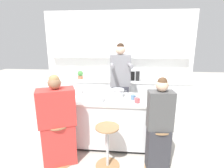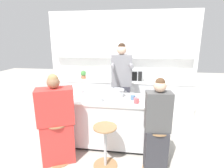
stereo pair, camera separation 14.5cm
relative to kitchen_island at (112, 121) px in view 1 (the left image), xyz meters
name	(u,v)px [view 1 (the left image)]	position (x,y,z in m)	size (l,w,h in m)	color
ground_plane	(112,142)	(0.00, 0.00, -0.46)	(16.00, 16.00, 0.00)	#B2ADA3
wall_back	(118,54)	(0.00, 1.91, 1.09)	(4.11, 0.22, 2.70)	white
back_counter	(117,95)	(0.00, 1.59, -0.01)	(3.81, 0.67, 0.89)	silver
kitchen_island	(112,121)	(0.00, 0.00, 0.00)	(1.92, 0.77, 0.90)	black
bar_stool_leftmost	(60,142)	(-0.77, -0.65, -0.09)	(0.38, 0.38, 0.68)	#997047
bar_stool_center	(107,146)	(0.00, -0.67, -0.09)	(0.38, 0.38, 0.68)	#997047
bar_stool_rightmost	(158,147)	(0.77, -0.63, -0.09)	(0.38, 0.38, 0.68)	#997047
person_cooking	(120,87)	(0.12, 0.66, 0.48)	(0.50, 0.63, 1.87)	#383842
person_wrapped_blanket	(58,124)	(-0.77, -0.65, 0.23)	(0.61, 0.48, 1.46)	red
person_seated_near	(159,130)	(0.76, -0.65, 0.21)	(0.37, 0.29, 1.45)	#333338
cooking_pot	(117,93)	(0.10, 0.12, 0.52)	(0.35, 0.26, 0.14)	#B7BABC
fruit_bowl	(78,91)	(-0.68, 0.24, 0.49)	(0.19, 0.19, 0.08)	#B7BABC
mixing_bowl_steel	(99,99)	(-0.20, -0.17, 0.48)	(0.21, 0.21, 0.07)	#B7BABC
coffee_cup_near	(137,100)	(0.45, -0.19, 0.49)	(0.12, 0.09, 0.09)	#DB4C51
coffee_cup_far	(133,97)	(0.39, -0.02, 0.49)	(0.12, 0.09, 0.08)	#4C7099
juice_carton	(162,96)	(0.89, -0.04, 0.54)	(0.07, 0.07, 0.19)	#7A428E
microwave	(130,75)	(0.34, 1.55, 0.58)	(0.52, 0.37, 0.30)	#B2B5B7
potted_plant	(80,75)	(-1.02, 1.59, 0.55)	(0.16, 0.16, 0.23)	#A86042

